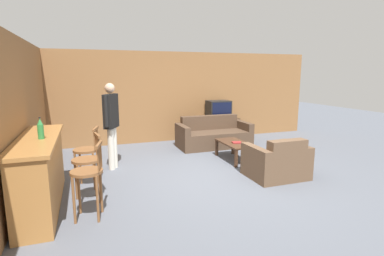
% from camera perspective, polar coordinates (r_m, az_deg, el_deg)
% --- Properties ---
extents(ground_plane, '(24.00, 24.00, 0.00)m').
position_cam_1_polar(ground_plane, '(5.87, 4.09, -9.47)').
color(ground_plane, '#565B66').
extents(wall_back, '(9.40, 0.08, 2.60)m').
position_cam_1_polar(wall_back, '(8.82, -4.90, 5.88)').
color(wall_back, olive).
rests_on(wall_back, ground_plane).
extents(wall_left, '(0.08, 8.46, 2.60)m').
position_cam_1_polar(wall_left, '(6.39, -28.80, 2.90)').
color(wall_left, olive).
rests_on(wall_left, ground_plane).
extents(bar_counter, '(0.55, 2.26, 1.07)m').
position_cam_1_polar(bar_counter, '(5.03, -26.87, -7.53)').
color(bar_counter, '#A87038').
rests_on(bar_counter, ground_plane).
extents(bar_chair_near, '(0.51, 0.51, 1.06)m').
position_cam_1_polar(bar_chair_near, '(4.38, -19.21, -8.79)').
color(bar_chair_near, brown).
rests_on(bar_chair_near, ground_plane).
extents(bar_chair_mid, '(0.49, 0.49, 1.06)m').
position_cam_1_polar(bar_chair_mid, '(4.95, -19.29, -6.59)').
color(bar_chair_mid, brown).
rests_on(bar_chair_mid, ground_plane).
extents(bar_chair_far, '(0.53, 0.53, 1.06)m').
position_cam_1_polar(bar_chair_far, '(5.57, -19.37, -4.72)').
color(bar_chair_far, brown).
rests_on(bar_chair_far, ground_plane).
extents(couch_far, '(1.97, 0.91, 0.82)m').
position_cam_1_polar(couch_far, '(8.24, 4.07, -1.49)').
color(couch_far, '#4C3828').
rests_on(couch_far, ground_plane).
extents(armchair_near, '(1.07, 0.86, 0.80)m').
position_cam_1_polar(armchair_near, '(6.02, 15.87, -6.34)').
color(armchair_near, brown).
rests_on(armchair_near, ground_plane).
extents(coffee_table, '(0.53, 1.08, 0.42)m').
position_cam_1_polar(coffee_table, '(6.98, 8.11, -3.24)').
color(coffee_table, '#472D1E').
rests_on(coffee_table, ground_plane).
extents(tv_unit, '(1.22, 0.52, 0.66)m').
position_cam_1_polar(tv_unit, '(9.12, 5.00, -0.12)').
color(tv_unit, '#513823').
rests_on(tv_unit, ground_plane).
extents(tv, '(0.67, 0.49, 0.52)m').
position_cam_1_polar(tv, '(9.03, 5.07, 3.57)').
color(tv, black).
rests_on(tv, tv_unit).
extents(bottle, '(0.08, 0.08, 0.31)m').
position_cam_1_polar(bottle, '(4.75, -26.90, -0.17)').
color(bottle, '#2D7F3D').
rests_on(bottle, bar_counter).
extents(book_on_table, '(0.22, 0.18, 0.03)m').
position_cam_1_polar(book_on_table, '(6.91, 8.52, -2.74)').
color(book_on_table, maroon).
rests_on(book_on_table, coffee_table).
extents(person_by_window, '(0.35, 0.49, 1.79)m').
position_cam_1_polar(person_by_window, '(6.39, -15.12, 1.36)').
color(person_by_window, silver).
rests_on(person_by_window, ground_plane).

